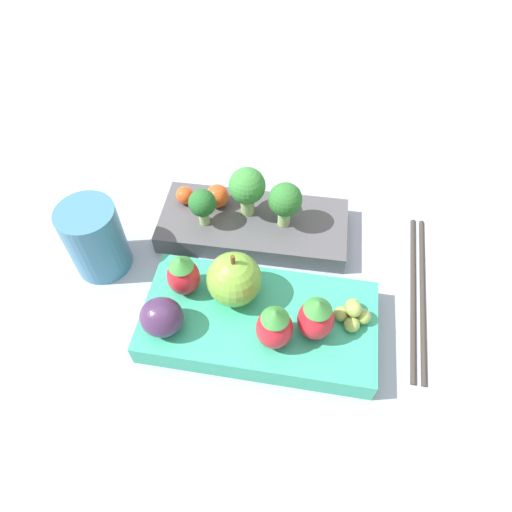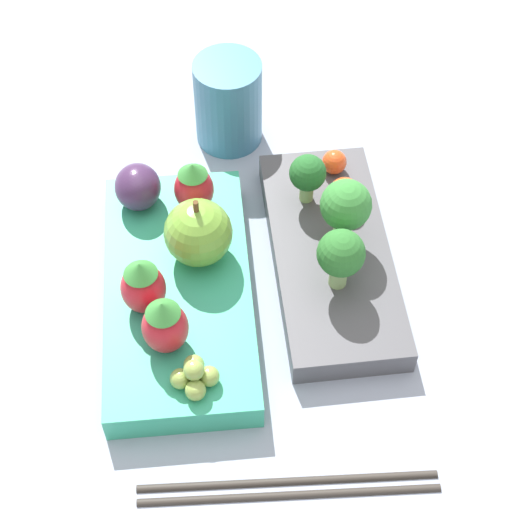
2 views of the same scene
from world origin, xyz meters
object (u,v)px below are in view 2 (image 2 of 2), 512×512
broccoli_floret_0 (308,174)px  strawberry_1 (194,187)px  broccoli_floret_1 (346,207)px  broccoli_floret_2 (341,255)px  bento_box_savoury (331,256)px  cherry_tomato_1 (334,162)px  apple (198,233)px  strawberry_0 (165,325)px  chopsticks_pair (286,487)px  strawberry_2 (143,286)px  grape_cluster (195,376)px  plum (138,187)px  drinking_cup (228,102)px  cherry_tomato_0 (344,193)px  bento_box_fruit (179,293)px

broccoli_floret_0 → strawberry_1: bearing=-88.6°
broccoli_floret_1 → broccoli_floret_2: 0.04m
bento_box_savoury → broccoli_floret_2: (0.04, -0.00, 0.05)m
cherry_tomato_1 → bento_box_savoury: bearing=-9.7°
apple → cherry_tomato_1: bearing=124.2°
strawberry_0 → bento_box_savoury: bearing=120.5°
cherry_tomato_1 → chopsticks_pair: 0.28m
broccoli_floret_0 → strawberry_2: (0.10, -0.14, -0.00)m
cherry_tomato_1 → grape_cluster: grape_cluster is taller
plum → grape_cluster: bearing=11.7°
grape_cluster → strawberry_2: bearing=-154.7°
strawberry_2 → drinking_cup: (-0.20, 0.08, -0.01)m
cherry_tomato_0 → apple: 0.13m
broccoli_floret_0 → cherry_tomato_0: bearing=72.9°
broccoli_floret_2 → chopsticks_pair: bearing=-20.8°
chopsticks_pair → bento_box_fruit: bearing=-157.8°
cherry_tomato_1 → drinking_cup: 0.11m
bento_box_fruit → broccoli_floret_2: bearing=85.9°
broccoli_floret_1 → apple: bearing=-86.5°
grape_cluster → chopsticks_pair: grape_cluster is taller
bento_box_fruit → drinking_cup: bearing=163.4°
chopsticks_pair → drinking_cup: bearing=-178.1°
broccoli_floret_1 → chopsticks_pair: bearing=-19.3°
bento_box_savoury → strawberry_0: size_ratio=4.13×
plum → broccoli_floret_2: bearing=57.7°
bento_box_fruit → broccoli_floret_0: 0.14m
strawberry_2 → plum: 0.10m
cherry_tomato_1 → strawberry_2: strawberry_2 is taller
bento_box_fruit → broccoli_floret_1: broccoli_floret_1 is taller
broccoli_floret_2 → strawberry_0: same height
apple → strawberry_2: size_ratio=1.21×
strawberry_1 → plum: (-0.01, -0.05, -0.01)m
cherry_tomato_1 → grape_cluster: 0.24m
broccoli_floret_1 → chopsticks_pair: size_ratio=0.30×
strawberry_0 → drinking_cup: size_ratio=0.62×
cherry_tomato_1 → drinking_cup: bearing=-131.3°
plum → chopsticks_pair: bearing=20.6°
broccoli_floret_1 → strawberry_0: (0.09, -0.14, -0.01)m
bento_box_savoury → drinking_cup: drinking_cup is taller
grape_cluster → broccoli_floret_0: bearing=148.6°
cherry_tomato_0 → broccoli_floret_2: bearing=-12.4°
broccoli_floret_2 → cherry_tomato_0: 0.08m
bento_box_savoury → bento_box_fruit: bento_box_fruit is taller
cherry_tomato_1 → grape_cluster: size_ratio=0.60×
cherry_tomato_1 → chopsticks_pair: (0.27, -0.07, -0.03)m
broccoli_floret_2 → strawberry_2: size_ratio=1.09×
plum → drinking_cup: 0.13m
drinking_cup → grape_cluster: bearing=-9.5°
broccoli_floret_0 → grape_cluster: bearing=-31.4°
bento_box_fruit → broccoli_floret_0: broccoli_floret_0 is taller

